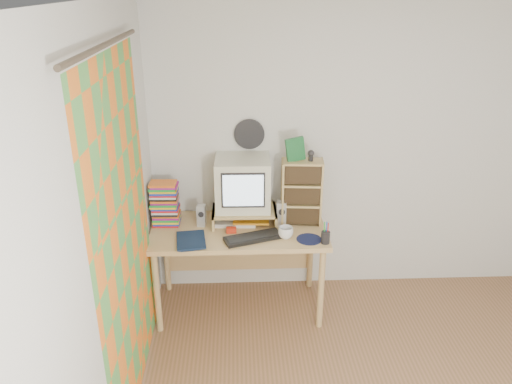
{
  "coord_description": "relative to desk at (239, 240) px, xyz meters",
  "views": [
    {
      "loc": [
        -1.03,
        -2.19,
        2.58
      ],
      "look_at": [
        -0.89,
        1.33,
        1.09
      ],
      "focal_mm": 35.0,
      "sensor_mm": 36.0,
      "label": 1
    }
  ],
  "objects": [
    {
      "name": "diary",
      "position": [
        -0.47,
        -0.29,
        0.16
      ],
      "size": [
        0.29,
        0.23,
        0.05
      ],
      "primitive_type": "imported",
      "rotation": [
        0.0,
        0.0,
        0.12
      ],
      "color": "#10203D",
      "rests_on": "desk"
    },
    {
      "name": "left_wall",
      "position": [
        -0.72,
        -1.44,
        0.63
      ],
      "size": [
        0.0,
        3.5,
        3.5
      ],
      "primitive_type": "plane",
      "rotation": [
        1.57,
        0.0,
        1.57
      ],
      "color": "silver",
      "rests_on": "floor"
    },
    {
      "name": "mousepad",
      "position": [
        0.54,
        -0.27,
        0.14
      ],
      "size": [
        0.21,
        0.21,
        0.0
      ],
      "primitive_type": "cylinder",
      "rotation": [
        0.0,
        0.0,
        0.08
      ],
      "color": "#0F1134",
      "rests_on": "desk"
    },
    {
      "name": "crt_monitor",
      "position": [
        0.04,
        0.09,
        0.46
      ],
      "size": [
        0.44,
        0.44,
        0.41
      ],
      "primitive_type": "cube",
      "rotation": [
        0.0,
        0.0,
        -0.02
      ],
      "color": "beige",
      "rests_on": "monitor_riser"
    },
    {
      "name": "webcam",
      "position": [
        0.57,
        0.02,
        0.72
      ],
      "size": [
        0.05,
        0.05,
        0.09
      ],
      "primitive_type": null,
      "rotation": [
        0.0,
        0.0,
        0.03
      ],
      "color": "black",
      "rests_on": "cd_rack"
    },
    {
      "name": "keyboard",
      "position": [
        0.11,
        -0.25,
        0.15
      ],
      "size": [
        0.47,
        0.28,
        0.03
      ],
      "primitive_type": "cube",
      "rotation": [
        0.0,
        0.0,
        0.33
      ],
      "color": "black",
      "rests_on": "desk"
    },
    {
      "name": "wall_disc",
      "position": [
        0.1,
        0.29,
        0.81
      ],
      "size": [
        0.25,
        0.02,
        0.25
      ],
      "primitive_type": "cylinder",
      "rotation": [
        1.57,
        0.0,
        0.0
      ],
      "color": "black",
      "rests_on": "back_wall"
    },
    {
      "name": "speaker_left",
      "position": [
        -0.3,
        0.0,
        0.22
      ],
      "size": [
        0.07,
        0.07,
        0.18
      ],
      "primitive_type": "cube",
      "rotation": [
        0.0,
        0.0,
        -0.12
      ],
      "color": "#BBBBC0",
      "rests_on": "desk"
    },
    {
      "name": "speaker_right",
      "position": [
        0.35,
        -0.01,
        0.24
      ],
      "size": [
        0.08,
        0.08,
        0.2
      ],
      "primitive_type": "cube",
      "rotation": [
        0.0,
        0.0,
        -0.04
      ],
      "color": "#BBBBC0",
      "rests_on": "desk"
    },
    {
      "name": "monitor_riser",
      "position": [
        0.05,
        0.04,
        0.23
      ],
      "size": [
        0.52,
        0.3,
        0.12
      ],
      "color": "tan",
      "rests_on": "desk"
    },
    {
      "name": "ceiling",
      "position": [
        1.03,
        -1.44,
        1.88
      ],
      "size": [
        3.5,
        3.5,
        0.0
      ],
      "primitive_type": "plane",
      "rotation": [
        3.14,
        0.0,
        0.0
      ],
      "color": "white",
      "rests_on": "back_wall"
    },
    {
      "name": "dvd_stack",
      "position": [
        -0.59,
        0.04,
        0.28
      ],
      "size": [
        0.21,
        0.16,
        0.3
      ],
      "primitive_type": null,
      "rotation": [
        0.0,
        0.0,
        -0.03
      ],
      "color": "brown",
      "rests_on": "desk"
    },
    {
      "name": "curtain",
      "position": [
        -0.68,
        -0.96,
        0.53
      ],
      "size": [
        0.0,
        2.2,
        2.2
      ],
      "primitive_type": "plane",
      "rotation": [
        1.57,
        0.0,
        1.57
      ],
      "color": "orange",
      "rests_on": "left_wall"
    },
    {
      "name": "cd_rack",
      "position": [
        0.51,
        0.03,
        0.4
      ],
      "size": [
        0.34,
        0.2,
        0.54
      ],
      "primitive_type": "cube",
      "rotation": [
        0.0,
        0.0,
        -0.09
      ],
      "color": "tan",
      "rests_on": "desk"
    },
    {
      "name": "papers",
      "position": [
        0.02,
        0.06,
        0.16
      ],
      "size": [
        0.34,
        0.26,
        0.04
      ],
      "primitive_type": null,
      "rotation": [
        0.0,
        0.0,
        -0.05
      ],
      "color": "beige",
      "rests_on": "desk"
    },
    {
      "name": "pen_cup",
      "position": [
        0.66,
        -0.33,
        0.2
      ],
      "size": [
        0.08,
        0.08,
        0.13
      ],
      "primitive_type": null,
      "rotation": [
        0.0,
        0.0,
        -0.29
      ],
      "color": "black",
      "rests_on": "desk"
    },
    {
      "name": "red_box",
      "position": [
        -0.06,
        -0.13,
        0.15
      ],
      "size": [
        0.08,
        0.05,
        0.04
      ],
      "primitive_type": "cube",
      "rotation": [
        0.0,
        0.0,
        0.04
      ],
      "color": "red",
      "rests_on": "desk"
    },
    {
      "name": "mug",
      "position": [
        0.36,
        -0.24,
        0.18
      ],
      "size": [
        0.13,
        0.13,
        0.09
      ],
      "primitive_type": "imported",
      "rotation": [
        0.0,
        0.0,
        0.14
      ],
      "color": "white",
      "rests_on": "desk"
    },
    {
      "name": "game_box",
      "position": [
        0.45,
        0.03,
        0.76
      ],
      "size": [
        0.15,
        0.06,
        0.19
      ],
      "primitive_type": "cube",
      "rotation": [
        0.0,
        0.0,
        0.21
      ],
      "color": "#1A5C2D",
      "rests_on": "cd_rack"
    },
    {
      "name": "desk",
      "position": [
        0.0,
        0.0,
        0.0
      ],
      "size": [
        1.4,
        0.7,
        0.75
      ],
      "color": "tan",
      "rests_on": "floor"
    },
    {
      "name": "back_wall",
      "position": [
        1.03,
        0.31,
        0.63
      ],
      "size": [
        3.5,
        0.0,
        3.5
      ],
      "primitive_type": "plane",
      "rotation": [
        1.57,
        0.0,
        0.0
      ],
      "color": "silver",
      "rests_on": "floor"
    }
  ]
}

